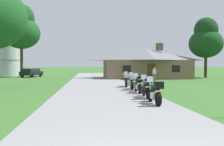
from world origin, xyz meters
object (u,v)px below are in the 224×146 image
tree_left_far (21,29)px  parked_black_suv_far_left (31,72)px  motorcycle_green_second_in_row (147,88)px  tree_right_of_lodge (206,40)px  bystander_white_shirt_near_lodge (154,73)px  motorcycle_silver_fourth_in_row (132,82)px  metal_silo_distant (9,57)px  motorcycle_black_third_in_row (138,84)px  motorcycle_orange_farthest_in_row (126,80)px  motorcycle_green_nearest_to_camera (155,92)px

tree_left_far → parked_black_suv_far_left: size_ratio=2.36×
motorcycle_green_second_in_row → tree_right_of_lodge: 28.54m
bystander_white_shirt_near_lodge → motorcycle_silver_fourth_in_row: bearing=-57.5°
metal_silo_distant → tree_left_far: bearing=-59.0°
motorcycle_black_third_in_row → tree_right_of_lodge: (14.62, 21.11, 5.22)m
motorcycle_green_second_in_row → motorcycle_orange_farthest_in_row: same height
motorcycle_green_second_in_row → motorcycle_orange_farthest_in_row: (-0.04, 7.74, 0.01)m
motorcycle_green_second_in_row → parked_black_suv_far_left: 31.07m
bystander_white_shirt_near_lodge → parked_black_suv_far_left: 21.01m
motorcycle_orange_farthest_in_row → bystander_white_shirt_near_lodge: size_ratio=1.25×
bystander_white_shirt_near_lodge → tree_right_of_lodge: size_ratio=0.18×
bystander_white_shirt_near_lodge → parked_black_suv_far_left: bearing=-160.4°
tree_right_of_lodge → tree_left_far: size_ratio=0.79×
motorcycle_green_nearest_to_camera → parked_black_suv_far_left: size_ratio=0.42×
tree_left_far → parked_black_suv_far_left: tree_left_far is taller
motorcycle_silver_fourth_in_row → tree_right_of_lodge: (14.67, 18.82, 5.23)m
motorcycle_silver_fourth_in_row → tree_right_of_lodge: 24.43m
metal_silo_distant → motorcycle_green_nearest_to_camera: bearing=-64.5°
motorcycle_green_nearest_to_camera → tree_left_far: size_ratio=0.18×
motorcycle_green_nearest_to_camera → motorcycle_orange_farthest_in_row: 10.11m
motorcycle_silver_fourth_in_row → tree_right_of_lodge: size_ratio=0.23×
motorcycle_silver_fourth_in_row → motorcycle_orange_farthest_in_row: bearing=97.2°
bystander_white_shirt_near_lodge → tree_left_far: tree_left_far is taller
metal_silo_distant → parked_black_suv_far_left: 8.85m
motorcycle_orange_farthest_in_row → tree_left_far: 25.79m
motorcycle_orange_farthest_in_row → parked_black_suv_far_left: size_ratio=0.42×
tree_right_of_lodge → tree_left_far: (-28.60, 4.38, 1.91)m
metal_silo_distant → bystander_white_shirt_near_lodge: bearing=-39.6°
motorcycle_green_second_in_row → tree_right_of_lodge: bearing=61.2°
motorcycle_silver_fourth_in_row → motorcycle_orange_farthest_in_row: same height
motorcycle_green_second_in_row → tree_left_far: 32.32m
motorcycle_orange_farthest_in_row → tree_left_far: size_ratio=0.18×
motorcycle_orange_farthest_in_row → motorcycle_green_second_in_row: bearing=-83.6°
motorcycle_black_third_in_row → metal_silo_distant: size_ratio=0.31×
motorcycle_silver_fourth_in_row → metal_silo_distant: (-17.92, 29.85, 2.78)m
motorcycle_black_third_in_row → bystander_white_shirt_near_lodge: bearing=70.6°
parked_black_suv_far_left → motorcycle_silver_fourth_in_row: bearing=-46.1°
motorcycle_black_third_in_row → motorcycle_silver_fourth_in_row: same height
tree_right_of_lodge → tree_left_far: 29.00m
motorcycle_green_second_in_row → metal_silo_distant: size_ratio=0.31×
bystander_white_shirt_near_lodge → tree_left_far: size_ratio=0.14×
motorcycle_black_third_in_row → tree_right_of_lodge: bearing=54.8°
motorcycle_black_third_in_row → motorcycle_silver_fourth_in_row: size_ratio=1.00×
motorcycle_black_third_in_row → motorcycle_orange_farthest_in_row: same height
motorcycle_black_third_in_row → motorcycle_orange_farthest_in_row: size_ratio=1.00×
tree_left_far → motorcycle_green_second_in_row: bearing=-63.8°
motorcycle_black_third_in_row → metal_silo_distant: 36.92m
motorcycle_green_nearest_to_camera → tree_left_far: 34.35m
motorcycle_black_third_in_row → parked_black_suv_far_left: size_ratio=0.42×
motorcycle_black_third_in_row → metal_silo_distant: metal_silo_distant is taller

